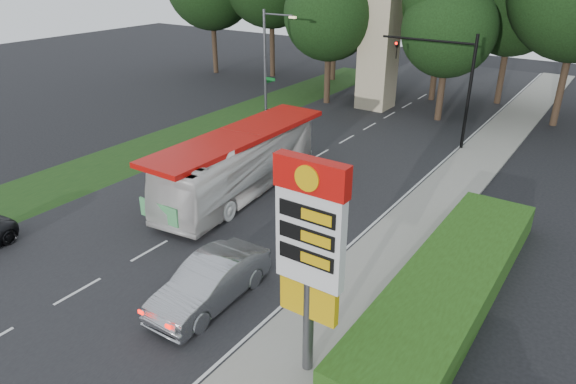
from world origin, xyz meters
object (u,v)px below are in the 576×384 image
Objects in this scene: traffic_signal_mast at (450,74)px; sedan_silver at (210,282)px; gas_station_pylon at (310,243)px; streetlight_signs at (267,61)px; monument at (379,44)px; transit_bus at (240,163)px.

sedan_silver is (-1.15, -21.12, -3.83)m from traffic_signal_mast.
traffic_signal_mast is (-3.52, 22.00, 0.22)m from gas_station_pylon.
streetlight_signs is 0.80× the size of monument.
traffic_signal_mast is 14.82m from transit_bus.
transit_bus is at bearing 120.81° from sedan_silver.
streetlight_signs is 0.69× the size of transit_bus.
streetlight_signs reaches higher than sedan_silver.
transit_bus is at bearing -115.70° from traffic_signal_mast.
transit_bus is 9.58m from sedan_silver.
gas_station_pylon is at bearing -49.05° from transit_bus.
traffic_signal_mast is at bearing -38.00° from monument.
gas_station_pylon is 25.74m from streetlight_signs.
monument is 0.86× the size of transit_bus.
monument is 19.43m from transit_bus.
traffic_signal_mast reaches higher than gas_station_pylon.
traffic_signal_mast is at bearing 57.60° from transit_bus.
monument is at bearing 87.48° from transit_bus.
gas_station_pylon is 5.97m from sedan_silver.
sedan_silver is (6.53, -27.12, -4.26)m from monument.
gas_station_pylon is 0.68× the size of monument.
streetlight_signs is 9.44m from monument.
monument reaches higher than gas_station_pylon.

